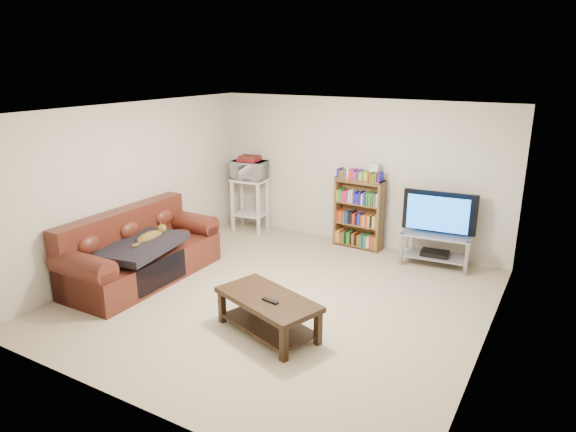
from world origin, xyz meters
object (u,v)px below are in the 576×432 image
Objects in this scene: coffee_table at (268,308)px; tv_stand at (436,244)px; sofa at (139,255)px; bookshelf at (359,212)px.

tv_stand reaches higher than coffee_table.
coffee_table is at bearing -10.02° from sofa.
coffee_table is (2.40, -0.40, -0.03)m from sofa.
tv_stand is (1.11, 2.94, 0.03)m from coffee_table.
sofa is 1.67× the size of coffee_table.
sofa is 2.43m from coffee_table.
sofa is at bearing -170.97° from coffee_table.
tv_stand is at bearing 87.93° from coffee_table.
sofa is at bearing -126.11° from bookshelf.
sofa is 2.18× the size of tv_stand.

